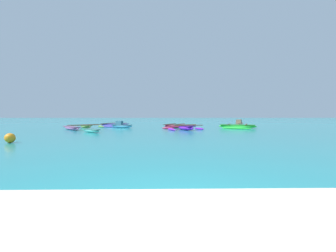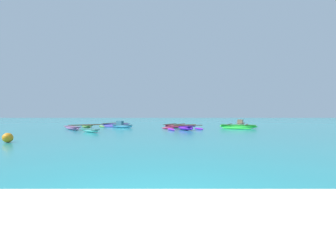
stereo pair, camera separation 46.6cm
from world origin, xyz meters
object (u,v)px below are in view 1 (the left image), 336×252
moored_boat_4 (121,125)px  mooring_buoy_0 (10,138)px  moored_boat_1 (237,126)px  moored_boat_3 (175,126)px  moored_boat_7 (71,128)px  moored_boat_2 (91,131)px  moored_boat_8 (86,126)px  moored_boat_5 (239,124)px  moored_boat_0 (115,125)px  moored_boat_6 (186,128)px

moored_boat_4 → mooring_buoy_0: (-3.23, -13.97, -0.02)m
moored_boat_1 → moored_boat_3: size_ratio=1.05×
moored_boat_4 → moored_boat_7: 5.47m
moored_boat_2 → mooring_buoy_0: size_ratio=3.90×
moored_boat_4 → moored_boat_8: (-4.10, 0.03, -0.10)m
moored_boat_1 → moored_boat_2: 15.49m
moored_boat_2 → moored_boat_4: (1.21, 6.99, 0.10)m
moored_boat_5 → mooring_buoy_0: 26.35m
moored_boat_4 → moored_boat_2: bearing=-74.2°
moored_boat_3 → moored_boat_8: (-10.20, 0.83, -0.05)m
moored_boat_0 → moored_boat_6: (8.46, -6.99, 0.04)m
moored_boat_4 → moored_boat_7: size_ratio=0.75×
moored_boat_3 → moored_boat_4: (-6.10, 0.80, 0.05)m
moored_boat_3 → mooring_buoy_0: size_ratio=8.21×
moored_boat_1 → moored_boat_3: 7.02m
moored_boat_2 → moored_boat_8: bearing=153.0°
mooring_buoy_0 → moored_boat_2: bearing=73.9°
moored_boat_0 → mooring_buoy_0: 17.02m
moored_boat_5 → moored_boat_6: moored_boat_5 is taller
moored_boat_1 → mooring_buoy_0: (-16.34, -12.88, 0.04)m
moored_boat_2 → moored_boat_4: bearing=120.8°
moored_boat_6 → mooring_buoy_0: (-10.28, -9.94, 0.01)m
moored_boat_4 → moored_boat_5: (15.31, 4.75, 0.03)m
moored_boat_2 → moored_boat_3: size_ratio=0.48×
moored_boat_2 → moored_boat_6: size_ratio=0.55×
moored_boat_0 → moored_boat_6: bearing=-23.5°
moored_boat_1 → moored_boat_8: 17.25m
moored_boat_1 → moored_boat_2: moored_boat_1 is taller
moored_boat_3 → mooring_buoy_0: mooring_buoy_0 is taller
moored_boat_4 → moored_boat_1: bearing=20.9°
moored_boat_5 → mooring_buoy_0: bearing=161.3°
moored_boat_1 → moored_boat_6: bearing=-130.3°
moored_boat_3 → moored_boat_8: 10.24m
mooring_buoy_0 → moored_boat_3: bearing=54.7°
moored_boat_0 → moored_boat_4: (1.41, -2.95, 0.07)m
moored_boat_0 → mooring_buoy_0: bearing=-80.1°
moored_boat_3 → moored_boat_5: bearing=54.9°
moored_boat_5 → moored_boat_8: size_ratio=0.85×
moored_boat_8 → mooring_buoy_0: bearing=-38.2°
moored_boat_2 → moored_boat_4: moored_boat_4 is taller
moored_boat_1 → moored_boat_4: (-13.11, 1.09, 0.06)m
moored_boat_4 → mooring_buoy_0: bearing=-77.4°
moored_boat_2 → moored_boat_3: moored_boat_3 is taller
moored_boat_0 → moored_boat_2: bearing=-72.8°
moored_boat_7 → moored_boat_8: bearing=136.4°
moored_boat_0 → moored_boat_2: size_ratio=2.05×
moored_boat_0 → moored_boat_5: moored_boat_5 is taller
moored_boat_6 → moored_boat_7: size_ratio=1.01×
moored_boat_6 → moored_boat_8: bearing=-131.8°
moored_boat_5 → moored_boat_7: size_ratio=0.95×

